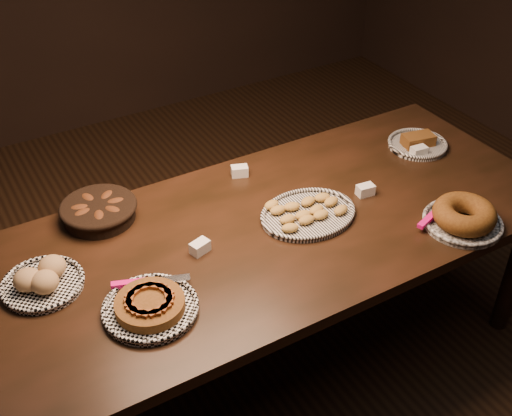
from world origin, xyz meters
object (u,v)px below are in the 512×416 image
buffet_table (265,244)px  madeleine_platter (307,213)px  apple_tart_plate (150,306)px  bundt_cake_plate (463,217)px

buffet_table → madeleine_platter: madeleine_platter is taller
apple_tart_plate → bundt_cake_plate: size_ratio=1.01×
buffet_table → apple_tart_plate: 0.59m
apple_tart_plate → madeleine_platter: 0.75m
buffet_table → bundt_cake_plate: bundt_cake_plate is taller
buffet_table → apple_tart_plate: apple_tart_plate is taller
bundt_cake_plate → madeleine_platter: bearing=141.3°
buffet_table → bundt_cake_plate: size_ratio=7.20×
madeleine_platter → buffet_table: bearing=-179.9°
apple_tart_plate → bundt_cake_plate: bearing=7.2°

